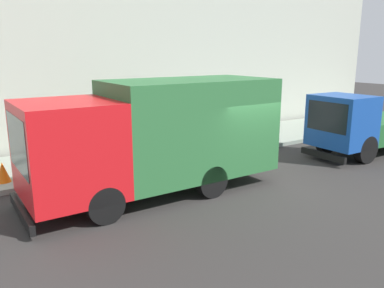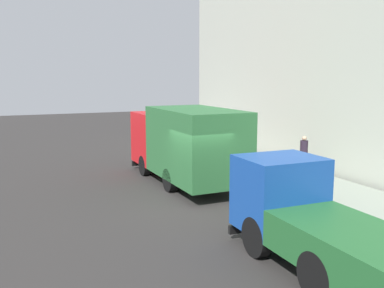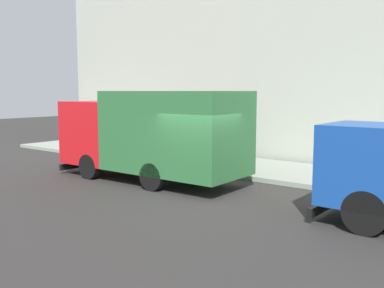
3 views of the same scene
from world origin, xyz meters
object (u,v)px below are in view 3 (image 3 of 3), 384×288
Objects in this scene: pedestrian_third at (152,135)px; traffic_cone_orange at (137,150)px; large_utility_truck at (152,132)px; pedestrian_standing at (180,141)px; pedestrian_walking at (250,140)px.

traffic_cone_orange is at bearing 129.24° from pedestrian_third.
large_utility_truck is at bearing 166.56° from pedestrian_third.
large_utility_truck reaches higher than traffic_cone_orange.
pedestrian_third is (1.08, 2.65, 0.01)m from pedestrian_standing.
pedestrian_third is at bearing 32.36° from pedestrian_walking.
large_utility_truck reaches higher than pedestrian_walking.
large_utility_truck is 5.60m from pedestrian_third.
pedestrian_walking is at bearing 101.25° from pedestrian_standing.
pedestrian_standing is 2.85× the size of traffic_cone_orange.
pedestrian_walking is 0.93× the size of pedestrian_third.
large_utility_truck reaches higher than pedestrian_standing.
large_utility_truck is 4.16× the size of pedestrian_standing.
large_utility_truck is 5.59m from pedestrian_walking.
pedestrian_third is at bearing 5.91° from traffic_cone_orange.
pedestrian_walking is at bearing -129.07° from pedestrian_third.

